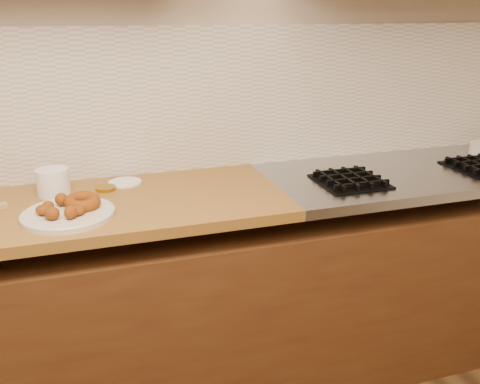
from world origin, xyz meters
name	(u,v)px	position (x,y,z in m)	size (l,w,h in m)	color
wall_back	(130,65)	(0.00, 2.00, 1.35)	(4.00, 0.02, 2.70)	tan
base_cabinet	(156,315)	(0.00, 1.69, 0.39)	(3.60, 0.60, 0.77)	#4E2F15
stovetop	(411,173)	(1.15, 1.69, 0.88)	(1.30, 0.62, 0.04)	#9EA0A5
backsplash	(133,103)	(0.00, 1.99, 1.20)	(3.60, 0.02, 0.60)	beige
burner_grates	(419,172)	(1.13, 1.61, 0.91)	(0.91, 0.26, 0.03)	black
donut_plate	(68,214)	(-0.28, 1.57, 0.91)	(0.31, 0.31, 0.02)	beige
ring_donut	(82,202)	(-0.23, 1.60, 0.94)	(0.12, 0.12, 0.04)	#7B3200
fried_dough_chunks	(59,209)	(-0.31, 1.56, 0.94)	(0.17, 0.19, 0.05)	#7B3200
plastic_tub	(53,182)	(-0.33, 1.82, 0.95)	(0.12, 0.12, 0.10)	white
tub_lid	(125,182)	(-0.07, 1.87, 0.90)	(0.13, 0.13, 0.01)	white
brass_jar_lid	(106,188)	(-0.15, 1.81, 0.91)	(0.08, 0.08, 0.01)	#A37E1A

